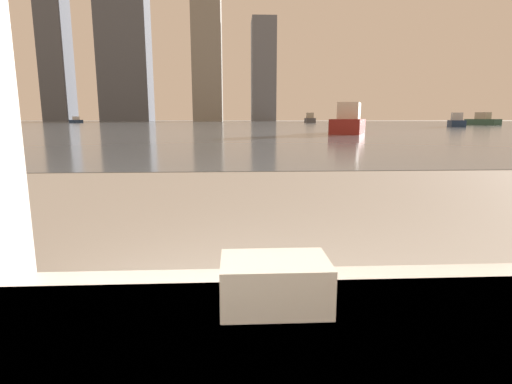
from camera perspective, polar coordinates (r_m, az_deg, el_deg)
towel_stack at (r=1.00m, az=2.70°, el=-12.87°), size 0.26×0.17×0.12m
harbor_water at (r=62.21m, az=-2.90°, el=9.66°), size 180.00×110.00×0.01m
harbor_boat_0 at (r=84.88m, az=-24.30°, el=9.28°), size 1.55×3.35×1.21m
harbor_boat_1 at (r=48.66m, az=26.71°, el=8.95°), size 2.79×4.24×1.51m
harbor_boat_2 at (r=63.03m, az=29.63°, el=8.87°), size 3.04×4.78×1.70m
harbor_boat_3 at (r=80.85m, az=7.71°, el=10.27°), size 2.23×5.34×1.95m
harbor_boat_4 at (r=25.79m, az=13.09°, el=9.63°), size 3.47×5.32×1.89m
skyline_tower_1 at (r=123.72m, az=-18.32°, el=19.32°), size 13.55×8.89×41.81m
skyline_tower_2 at (r=119.92m, az=-6.97°, el=19.48°), size 7.97×12.08×39.47m
skyline_tower_3 at (r=119.21m, az=1.05°, el=16.87°), size 6.70×9.69×28.16m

